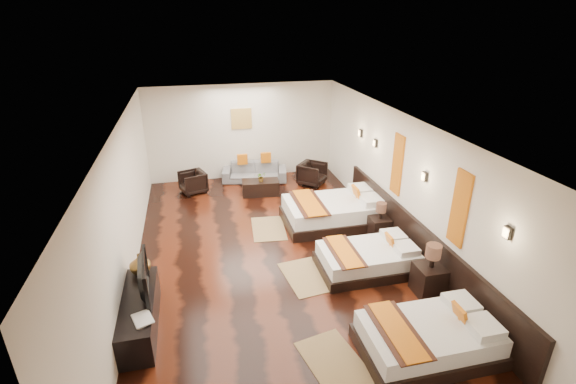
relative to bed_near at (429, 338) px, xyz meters
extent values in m
cube|color=black|center=(-1.70, 3.08, -0.26)|extent=(5.50, 9.50, 0.01)
cube|color=white|center=(-1.70, 3.08, 2.54)|extent=(5.50, 9.50, 0.01)
cube|color=silver|center=(-1.70, 7.83, 1.14)|extent=(5.50, 0.01, 2.80)
cube|color=silver|center=(-4.45, 3.08, 1.14)|extent=(0.01, 9.50, 2.80)
cube|color=silver|center=(1.05, 3.08, 1.14)|extent=(0.01, 9.50, 2.80)
cube|color=black|center=(1.01, 2.28, 0.19)|extent=(0.08, 6.60, 0.90)
cube|color=black|center=(-0.03, 0.00, -0.15)|extent=(1.98, 1.23, 0.21)
cube|color=white|center=(-0.03, 0.00, 0.09)|extent=(1.89, 1.13, 0.28)
cube|color=#D0680E|center=(0.45, 0.00, 0.34)|extent=(0.15, 0.30, 0.30)
cube|color=#38190F|center=(-0.54, 0.00, 0.24)|extent=(0.52, 1.25, 0.02)
cube|color=#D0680E|center=(-0.54, 0.00, 0.26)|extent=(0.36, 1.25, 0.02)
cube|color=black|center=(-0.03, 2.22, -0.16)|extent=(1.89, 1.17, 0.20)
cube|color=white|center=(-0.03, 2.22, 0.07)|extent=(1.80, 1.08, 0.27)
cube|color=#D0680E|center=(0.43, 2.22, 0.32)|extent=(0.14, 0.29, 0.29)
cube|color=#38190F|center=(-0.52, 2.22, 0.22)|extent=(0.50, 1.19, 0.02)
cube|color=#D0680E|center=(-0.52, 2.22, 0.23)|extent=(0.34, 1.19, 0.02)
cube|color=black|center=(-0.03, 4.24, -0.14)|extent=(2.35, 1.45, 0.25)
cube|color=white|center=(-0.03, 4.24, 0.16)|extent=(2.24, 1.34, 0.34)
cube|color=#D0680E|center=(0.53, 4.24, 0.46)|extent=(0.17, 0.36, 0.36)
cube|color=#38190F|center=(-0.64, 4.24, 0.33)|extent=(0.62, 1.48, 0.02)
cube|color=#D0680E|center=(-0.64, 4.24, 0.35)|extent=(0.43, 1.48, 0.02)
cube|color=black|center=(0.75, 1.28, 0.02)|extent=(0.50, 0.50, 0.55)
cylinder|color=black|center=(0.75, 1.28, 0.41)|extent=(0.09, 0.09, 0.22)
cylinder|color=#3F2619|center=(0.75, 1.28, 0.61)|extent=(0.27, 0.27, 0.24)
cube|color=black|center=(0.75, 3.36, -0.02)|extent=(0.43, 0.43, 0.47)
cylinder|color=black|center=(0.75, 3.36, 0.31)|extent=(0.08, 0.08, 0.19)
cylinder|color=#3F2619|center=(0.75, 3.36, 0.48)|extent=(0.23, 0.23, 0.21)
cube|color=olive|center=(-1.42, 0.10, -0.25)|extent=(0.98, 1.33, 0.01)
cube|color=olive|center=(-1.26, 2.25, -0.25)|extent=(0.89, 1.28, 0.01)
cube|color=olive|center=(-1.59, 4.31, -0.25)|extent=(0.86, 1.26, 0.01)
cube|color=black|center=(-4.20, 1.52, 0.02)|extent=(0.50, 1.80, 0.55)
imported|color=black|center=(-4.15, 1.67, 0.59)|extent=(0.22, 1.03, 0.59)
imported|color=black|center=(-4.20, 0.96, 0.31)|extent=(0.36, 0.42, 0.03)
imported|color=brown|center=(-4.20, 2.26, 0.48)|extent=(0.38, 0.38, 0.37)
imported|color=slate|center=(-1.42, 7.39, 0.02)|extent=(1.98, 1.08, 0.55)
imported|color=black|center=(-3.24, 6.89, 0.05)|extent=(0.84, 0.83, 0.61)
imported|color=black|center=(0.17, 6.71, 0.07)|extent=(1.00, 1.00, 0.66)
cube|color=black|center=(-1.42, 6.34, -0.06)|extent=(1.04, 0.59, 0.40)
imported|color=#336321|center=(-1.41, 6.30, 0.27)|extent=(0.29, 0.28, 0.26)
cube|color=#D86014|center=(1.03, 1.18, 1.44)|extent=(0.04, 0.40, 1.30)
cube|color=#D86014|center=(1.03, 3.38, 1.44)|extent=(0.04, 0.40, 1.30)
cube|color=black|center=(1.01, 0.08, 1.59)|extent=(0.06, 0.12, 0.18)
cube|color=#FFD18C|center=(0.98, 0.08, 1.59)|extent=(0.02, 0.10, 0.14)
cube|color=black|center=(1.01, 2.28, 1.59)|extent=(0.06, 0.12, 0.18)
cube|color=#FFD18C|center=(0.98, 2.28, 1.59)|extent=(0.02, 0.10, 0.14)
cube|color=black|center=(1.01, 4.48, 1.59)|extent=(0.06, 0.12, 0.18)
cube|color=#FFD18C|center=(0.98, 4.48, 1.59)|extent=(0.02, 0.10, 0.14)
cube|color=black|center=(1.01, 5.38, 1.59)|extent=(0.06, 0.12, 0.18)
cube|color=#FFD18C|center=(0.98, 5.38, 1.59)|extent=(0.02, 0.10, 0.14)
cube|color=#AD873F|center=(-1.70, 7.81, 1.54)|extent=(0.60, 0.04, 0.60)
camera|label=1|loc=(-3.12, -4.15, 4.40)|focal=25.93mm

